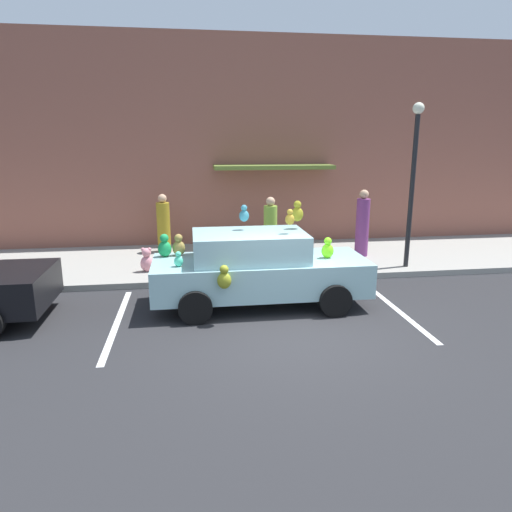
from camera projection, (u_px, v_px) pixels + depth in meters
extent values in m
plane|color=#262628|center=(295.00, 334.00, 8.24)|extent=(60.00, 60.00, 0.00)
cube|color=gray|center=(255.00, 260.00, 13.02)|extent=(24.00, 4.00, 0.15)
cube|color=brown|center=(246.00, 145.00, 14.32)|extent=(24.00, 0.30, 6.40)
cube|color=olive|center=(273.00, 167.00, 14.06)|extent=(3.60, 1.10, 0.12)
cube|color=silver|center=(395.00, 308.00, 9.52)|extent=(0.12, 3.60, 0.01)
cube|color=silver|center=(117.00, 322.00, 8.76)|extent=(0.12, 3.60, 0.01)
cube|color=#95C2C7|center=(260.00, 275.00, 9.55)|extent=(4.35, 1.67, 0.68)
cube|color=#95C2C7|center=(250.00, 246.00, 9.37)|extent=(2.26, 1.47, 0.56)
cylinder|color=black|center=(313.00, 276.00, 10.61)|extent=(0.64, 0.22, 0.64)
cylinder|color=black|center=(335.00, 300.00, 9.01)|extent=(0.64, 0.22, 0.64)
cylinder|color=black|center=(194.00, 281.00, 10.24)|extent=(0.64, 0.22, 0.64)
cylinder|color=black|center=(195.00, 307.00, 8.64)|extent=(0.64, 0.22, 0.64)
ellipsoid|color=#7BED1B|center=(328.00, 251.00, 9.52)|extent=(0.25, 0.21, 0.30)
sphere|color=#7BED1B|center=(328.00, 241.00, 9.47)|extent=(0.16, 0.16, 0.16)
ellipsoid|color=#A38124|center=(290.00, 220.00, 9.12)|extent=(0.19, 0.15, 0.22)
sphere|color=#A38124|center=(290.00, 212.00, 9.08)|extent=(0.12, 0.12, 0.12)
ellipsoid|color=#56F2BB|center=(179.00, 261.00, 8.89)|extent=(0.17, 0.14, 0.20)
sphere|color=#56F2BB|center=(178.00, 254.00, 8.86)|extent=(0.11, 0.11, 0.11)
ellipsoid|color=teal|center=(244.00, 216.00, 9.51)|extent=(0.20, 0.17, 0.24)
sphere|color=teal|center=(244.00, 208.00, 9.47)|extent=(0.13, 0.13, 0.13)
ellipsoid|color=#1D9B50|center=(165.00, 249.00, 9.62)|extent=(0.28, 0.23, 0.33)
sphere|color=#1D9B50|center=(164.00, 238.00, 9.57)|extent=(0.18, 0.18, 0.18)
ellipsoid|color=#A3843D|center=(179.00, 248.00, 9.74)|extent=(0.27, 0.22, 0.31)
sphere|color=#A3843D|center=(178.00, 238.00, 9.68)|extent=(0.17, 0.17, 0.17)
ellipsoid|color=#93473F|center=(203.00, 253.00, 9.29)|extent=(0.27, 0.22, 0.32)
sphere|color=#93473F|center=(203.00, 243.00, 9.23)|extent=(0.17, 0.17, 0.17)
ellipsoid|color=olive|center=(297.00, 214.00, 9.62)|extent=(0.25, 0.21, 0.30)
sphere|color=olive|center=(297.00, 204.00, 9.57)|extent=(0.16, 0.16, 0.16)
ellipsoid|color=olive|center=(224.00, 281.00, 8.48)|extent=(0.26, 0.21, 0.31)
sphere|color=olive|center=(224.00, 269.00, 8.43)|extent=(0.17, 0.17, 0.17)
ellipsoid|color=#EACC66|center=(213.00, 260.00, 8.84)|extent=(0.23, 0.19, 0.27)
sphere|color=#EACC66|center=(213.00, 251.00, 8.79)|extent=(0.15, 0.15, 0.15)
ellipsoid|color=#9E7E46|center=(301.00, 250.00, 9.83)|extent=(0.16, 0.13, 0.18)
sphere|color=#9E7E46|center=(301.00, 244.00, 9.80)|extent=(0.10, 0.10, 0.10)
cylinder|color=black|center=(21.00, 290.00, 9.63)|extent=(0.64, 0.22, 0.64)
ellipsoid|color=pink|center=(147.00, 264.00, 11.55)|extent=(0.32, 0.27, 0.40)
sphere|color=pink|center=(146.00, 252.00, 11.48)|extent=(0.23, 0.23, 0.23)
sphere|color=pink|center=(143.00, 249.00, 11.45)|extent=(0.09, 0.09, 0.09)
sphere|color=pink|center=(149.00, 249.00, 11.47)|extent=(0.09, 0.09, 0.09)
cylinder|color=black|center=(412.00, 193.00, 11.61)|extent=(0.12, 0.12, 3.79)
sphere|color=#EAEACC|center=(418.00, 108.00, 11.11)|extent=(0.28, 0.28, 0.28)
cylinder|color=#763573|center=(362.00, 228.00, 13.00)|extent=(0.37, 0.37, 1.61)
sphere|color=tan|center=(364.00, 194.00, 12.77)|extent=(0.25, 0.25, 0.25)
cylinder|color=olive|center=(164.00, 227.00, 13.47)|extent=(0.38, 0.38, 1.44)
sphere|color=tan|center=(162.00, 198.00, 13.26)|extent=(0.25, 0.25, 0.25)
cylinder|color=#81A738|center=(270.00, 236.00, 11.97)|extent=(0.34, 0.34, 1.57)
sphere|color=tan|center=(271.00, 201.00, 11.75)|extent=(0.23, 0.23, 0.23)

